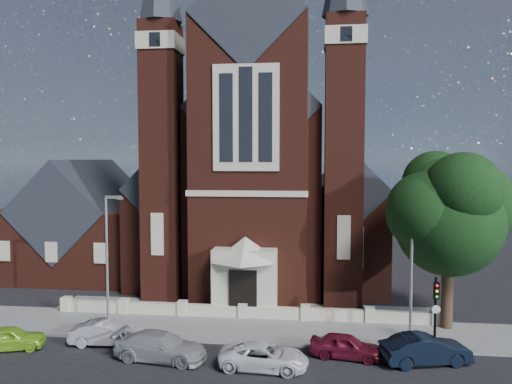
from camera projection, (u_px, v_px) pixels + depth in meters
ground at (258, 286)px, 40.54m from camera, size 120.00×120.00×0.00m
pavement_strip at (238, 329)px, 30.13m from camera, size 60.00×5.00×0.12m
forecourt_paving at (247, 310)px, 34.10m from camera, size 26.00×3.00×0.14m
forecourt_wall at (243, 319)px, 32.11m from camera, size 24.00×0.40×0.90m
church at (267, 181)px, 47.87m from camera, size 20.01×34.90×29.20m
parish_hall at (86, 229)px, 45.11m from camera, size 12.00×12.20×10.24m
street_tree at (452, 216)px, 29.40m from camera, size 6.40×6.60×10.70m
street_lamp_left at (108, 253)px, 30.26m from camera, size 1.16×0.22×8.09m
street_lamp_right at (413, 260)px, 28.16m from camera, size 1.16×0.22×8.09m
traffic_signal at (436, 303)px, 26.62m from camera, size 0.28×0.42×4.00m
car_lime_van at (9, 338)px, 26.91m from camera, size 4.02×2.60×1.27m
car_silver_a at (107, 333)px, 27.62m from camera, size 4.09×1.71×1.32m
car_silver_b at (161, 346)px, 25.53m from camera, size 5.05×2.58×1.40m
car_white_suv at (264, 357)px, 24.45m from camera, size 4.50×2.28×1.22m
car_dark_red at (346, 346)px, 25.80m from camera, size 3.88×2.07×1.25m
car_navy at (425, 349)px, 25.02m from camera, size 4.72×2.64×1.47m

